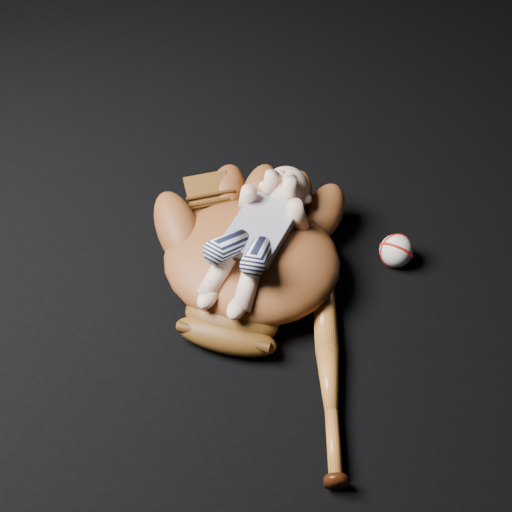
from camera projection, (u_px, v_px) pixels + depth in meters
name	position (u px, v px, depth m)	size (l,w,h in m)	color
baseball_glove	(252.00, 254.00, 1.38)	(0.43, 0.49, 0.15)	#643015
newborn_baby	(255.00, 236.00, 1.34)	(0.17, 0.36, 0.15)	#DDAC8E
baseball_bat	(328.00, 363.00, 1.28)	(0.04, 0.47, 0.04)	#AC6021
baseball	(396.00, 251.00, 1.45)	(0.07, 0.07, 0.07)	silver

